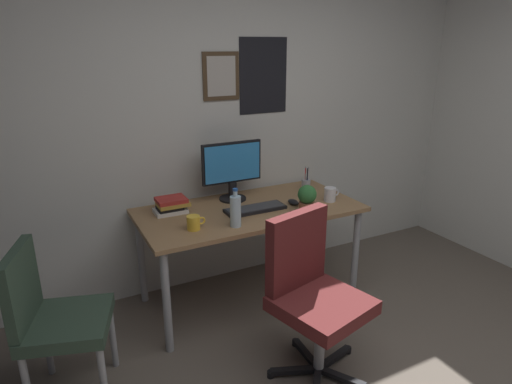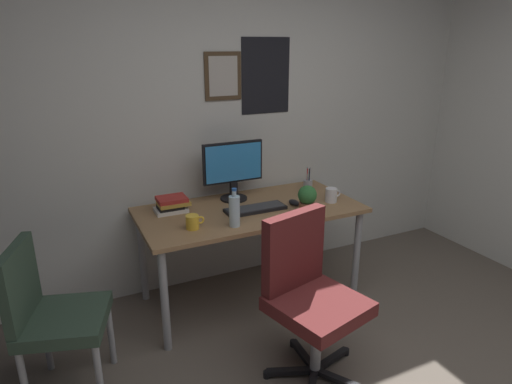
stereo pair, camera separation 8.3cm
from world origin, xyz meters
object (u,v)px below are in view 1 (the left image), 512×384
Objects in this scene: office_chair at (312,289)px; coffee_mug_far at (194,223)px; water_bottle at (236,211)px; book_stack_left at (171,205)px; side_chair at (52,315)px; monitor at (232,168)px; computer_mouse at (293,202)px; potted_plant at (307,198)px; coffee_mug_near at (330,194)px; keyboard at (255,209)px; pen_cup at (306,185)px.

coffee_mug_far is (-0.44, 0.66, 0.24)m from office_chair.
water_bottle reaches higher than book_stack_left.
monitor is (1.31, 0.63, 0.46)m from side_chair.
computer_mouse is 0.47× the size of book_stack_left.
potted_plant reaches higher than computer_mouse.
monitor is at bearing 25.68° from side_chair.
potted_plant is at bearing -158.20° from coffee_mug_near.
keyboard is at bearing 13.59° from coffee_mug_far.
book_stack_left is at bearing 34.82° from side_chair.
pen_cup is at bearing -8.72° from monitor.
keyboard is at bearing -22.90° from book_stack_left.
water_bottle reaches higher than pen_cup.
pen_cup is at bearing 19.35° from keyboard.
side_chair is 1.41m from keyboard.
monitor is 0.52m from book_stack_left.
monitor is 2.30× the size of pen_cup.
pen_cup is at bearing -1.75° from book_stack_left.
coffee_mug_far is (-1.07, -0.04, -0.01)m from coffee_mug_near.
water_bottle reaches higher than side_chair.
book_stack_left is at bearing 164.69° from coffee_mug_near.
pen_cup reaches higher than coffee_mug_near.
coffee_mug_near is 0.27m from pen_cup.
coffee_mug_near is at bearing 2.10° from coffee_mug_far.
potted_plant reaches higher than book_stack_left.
coffee_mug_near is (0.28, -0.06, 0.03)m from computer_mouse.
pen_cup reaches higher than coffee_mug_far.
side_chair is 3.75× the size of book_stack_left.
computer_mouse is (0.30, -0.02, 0.01)m from keyboard.
pen_cup is at bearing 26.11° from water_bottle.
keyboard is 3.47× the size of coffee_mug_near.
side_chair is at bearing 161.45° from office_chair.
keyboard is 1.84× the size of book_stack_left.
keyboard is at bearing -160.65° from pen_cup.
keyboard is 0.51m from coffee_mug_far.
water_bottle is (1.11, 0.15, 0.32)m from side_chair.
book_stack_left is (-0.83, 0.24, 0.03)m from computer_mouse.
keyboard is at bearing 14.34° from side_chair.
monitor reaches higher than potted_plant.
monitor reaches higher than office_chair.
coffee_mug_far is 0.60× the size of pen_cup.
computer_mouse is 0.91× the size of coffee_mug_far.
coffee_mug_near is at bearing -82.94° from pen_cup.
computer_mouse is 0.87m from book_stack_left.
water_bottle is 0.51m from book_stack_left.
coffee_mug_far is (0.86, 0.23, 0.26)m from side_chair.
water_bottle is 1.26× the size of pen_cup.
side_chair is 7.95× the size of computer_mouse.
potted_plant reaches higher than coffee_mug_far.
monitor is at bearing 138.97° from computer_mouse.
book_stack_left is (-1.11, 0.30, 0.00)m from coffee_mug_near.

